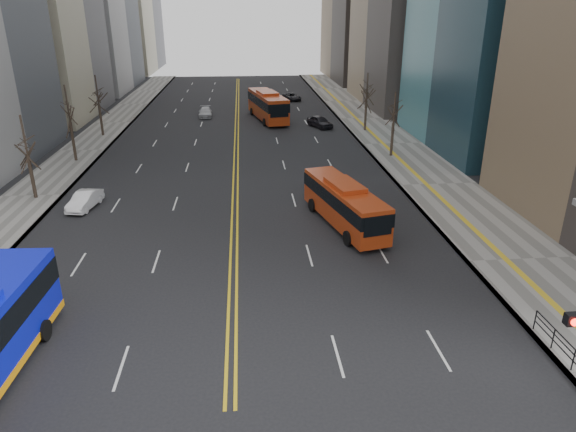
{
  "coord_description": "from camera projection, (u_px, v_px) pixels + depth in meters",
  "views": [
    {
      "loc": [
        0.87,
        -10.48,
        14.29
      ],
      "look_at": [
        3.03,
        14.14,
        4.26
      ],
      "focal_mm": 32.0,
      "sensor_mm": 36.0,
      "label": 1
    }
  ],
  "objects": [
    {
      "name": "sidewalk_right",
      "position": [
        392.0,
        144.0,
        57.9
      ],
      "size": [
        7.0,
        130.0,
        0.15
      ],
      "primitive_type": "cube",
      "color": "slate",
      "rests_on": "ground"
    },
    {
      "name": "car_dark_far",
      "position": [
        292.0,
        97.0,
        85.55
      ],
      "size": [
        3.19,
        4.73,
        1.2
      ],
      "primitive_type": "imported",
      "rotation": [
        0.0,
        0.0,
        0.3
      ],
      "color": "black",
      "rests_on": "ground"
    },
    {
      "name": "centerline",
      "position": [
        237.0,
        128.0,
        65.75
      ],
      "size": [
        0.55,
        100.0,
        0.01
      ],
      "color": "gold",
      "rests_on": "ground"
    },
    {
      "name": "red_bus_far",
      "position": [
        268.0,
        104.0,
        70.01
      ],
      "size": [
        5.16,
        12.61,
        3.87
      ],
      "color": "#A63311",
      "rests_on": "ground"
    },
    {
      "name": "car_dark_mid",
      "position": [
        320.0,
        122.0,
        66.02
      ],
      "size": [
        3.35,
        4.69,
        1.48
      ],
      "primitive_type": "imported",
      "rotation": [
        0.0,
        0.0,
        0.41
      ],
      "color": "black",
      "rests_on": "ground"
    },
    {
      "name": "sidewalk_left",
      "position": [
        82.0,
        151.0,
        55.16
      ],
      "size": [
        5.0,
        130.0,
        0.15
      ],
      "primitive_type": "cube",
      "color": "slate",
      "rests_on": "ground"
    },
    {
      "name": "car_silver",
      "position": [
        205.0,
        112.0,
        72.55
      ],
      "size": [
        1.99,
        4.5,
        1.28
      ],
      "primitive_type": "imported",
      "rotation": [
        0.0,
        0.0,
        0.04
      ],
      "color": "#AFB0B5",
      "rests_on": "ground"
    },
    {
      "name": "red_bus_near",
      "position": [
        344.0,
        202.0,
        35.75
      ],
      "size": [
        4.58,
        10.19,
        3.18
      ],
      "color": "#A63311",
      "rests_on": "ground"
    },
    {
      "name": "street_trees",
      "position": [
        150.0,
        125.0,
        44.46
      ],
      "size": [
        35.2,
        47.2,
        7.6
      ],
      "color": "#31241E",
      "rests_on": "ground"
    },
    {
      "name": "car_white",
      "position": [
        85.0,
        200.0,
        39.27
      ],
      "size": [
        2.08,
        4.12,
        1.3
      ],
      "primitive_type": "imported",
      "rotation": [
        0.0,
        0.0,
        -0.19
      ],
      "color": "white",
      "rests_on": "ground"
    },
    {
      "name": "pedestrian_railing",
      "position": [
        574.0,
        357.0,
        21.36
      ],
      "size": [
        0.06,
        6.06,
        1.02
      ],
      "color": "black",
      "rests_on": "sidewalk_right"
    }
  ]
}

